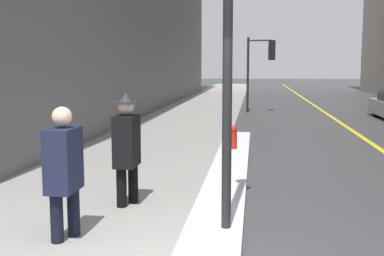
% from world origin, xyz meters
% --- Properties ---
extents(sidewalk_slab, '(4.00, 80.00, 0.01)m').
position_xyz_m(sidewalk_slab, '(-2.00, 15.00, 0.01)').
color(sidewalk_slab, gray).
rests_on(sidewalk_slab, ground).
extents(road_centre_stripe, '(0.16, 80.00, 0.00)m').
position_xyz_m(road_centre_stripe, '(4.00, 15.00, 0.00)').
color(road_centre_stripe, gold).
rests_on(road_centre_stripe, ground).
extents(snow_bank_curb, '(0.74, 10.93, 0.13)m').
position_xyz_m(snow_bank_curb, '(0.22, 4.83, 0.07)').
color(snow_bank_curb, silver).
rests_on(snow_bank_curb, ground).
extents(traffic_light_near, '(1.30, 0.36, 3.49)m').
position_xyz_m(traffic_light_near, '(1.07, 18.19, 2.52)').
color(traffic_light_near, black).
rests_on(traffic_light_near, ground).
extents(pedestrian_nearside, '(0.32, 0.75, 1.67)m').
position_xyz_m(pedestrian_nearside, '(-1.60, 1.01, 0.93)').
color(pedestrian_nearside, black).
rests_on(pedestrian_nearside, ground).
extents(pedestrian_with_shoulder_bag, '(0.38, 0.75, 1.76)m').
position_xyz_m(pedestrian_with_shoulder_bag, '(-1.23, 2.57, 0.96)').
color(pedestrian_with_shoulder_bag, black).
rests_on(pedestrian_with_shoulder_bag, ground).
extents(fire_hydrant, '(0.20, 0.20, 0.70)m').
position_xyz_m(fire_hydrant, '(0.20, 7.23, 0.35)').
color(fire_hydrant, red).
rests_on(fire_hydrant, ground).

